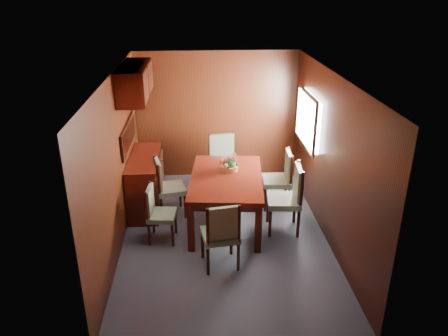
{
  "coord_description": "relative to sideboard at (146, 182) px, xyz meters",
  "views": [
    {
      "loc": [
        -0.38,
        -5.66,
        3.54
      ],
      "look_at": [
        0.0,
        0.11,
        1.05
      ],
      "focal_mm": 35.0,
      "sensor_mm": 36.0,
      "label": 1
    }
  ],
  "objects": [
    {
      "name": "chair_head",
      "position": [
        1.15,
        -1.81,
        0.1
      ],
      "size": [
        0.53,
        0.52,
        0.98
      ],
      "rotation": [
        0.0,
        0.0,
        0.16
      ],
      "color": "black",
      "rests_on": "ground"
    },
    {
      "name": "dining_table",
      "position": [
        1.3,
        -0.65,
        0.24
      ],
      "size": [
        1.24,
        1.81,
        0.8
      ],
      "rotation": [
        0.0,
        0.0,
        -0.1
      ],
      "color": "#330C06",
      "rests_on": "ground"
    },
    {
      "name": "chair_left_far",
      "position": [
        0.35,
        -0.32,
        0.09
      ],
      "size": [
        0.53,
        0.55,
        0.98
      ],
      "rotation": [
        0.0,
        0.0,
        -1.35
      ],
      "color": "black",
      "rests_on": "ground"
    },
    {
      "name": "chair_right_near",
      "position": [
        2.23,
        -0.91,
        0.14
      ],
      "size": [
        0.53,
        0.55,
        1.07
      ],
      "rotation": [
        0.0,
        0.0,
        1.48
      ],
      "color": "black",
      "rests_on": "ground"
    },
    {
      "name": "chair_foot",
      "position": [
        1.33,
        0.56,
        0.13
      ],
      "size": [
        0.6,
        0.58,
        1.05
      ],
      "rotation": [
        0.0,
        0.0,
        3.37
      ],
      "color": "black",
      "rests_on": "ground"
    },
    {
      "name": "chair_left_near",
      "position": [
        0.27,
        -1.06,
        0.03
      ],
      "size": [
        0.43,
        0.44,
        0.86
      ],
      "rotation": [
        0.0,
        0.0,
        -1.67
      ],
      "color": "black",
      "rests_on": "ground"
    },
    {
      "name": "flower_centerpiece",
      "position": [
        1.37,
        -0.42,
        0.49
      ],
      "size": [
        0.29,
        0.29,
        0.29
      ],
      "color": "#C0763A",
      "rests_on": "dining_table"
    },
    {
      "name": "room_shell",
      "position": [
        1.15,
        -0.67,
        1.18
      ],
      "size": [
        3.06,
        4.52,
        2.41
      ],
      "color": "black",
      "rests_on": "ground"
    },
    {
      "name": "ground",
      "position": [
        1.25,
        -1.0,
        -0.45
      ],
      "size": [
        4.5,
        4.5,
        0.0
      ],
      "primitive_type": "plane",
      "color": "#3B4451",
      "rests_on": "ground"
    },
    {
      "name": "chair_right_far",
      "position": [
        2.25,
        -0.13,
        0.1
      ],
      "size": [
        0.48,
        0.5,
        0.99
      ],
      "rotation": [
        0.0,
        0.0,
        1.51
      ],
      "color": "black",
      "rests_on": "ground"
    },
    {
      "name": "sideboard",
      "position": [
        0.0,
        0.0,
        0.0
      ],
      "size": [
        0.48,
        1.4,
        0.9
      ],
      "primitive_type": "cube",
      "color": "#330C06",
      "rests_on": "ground"
    }
  ]
}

